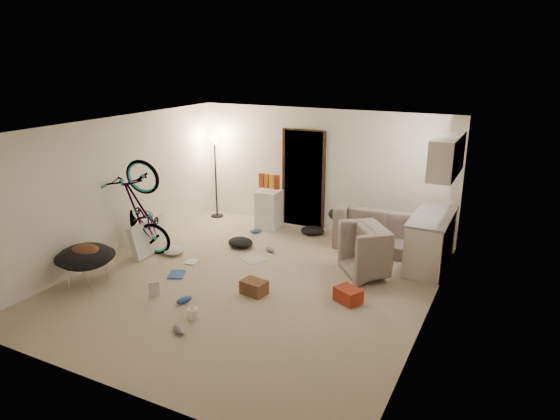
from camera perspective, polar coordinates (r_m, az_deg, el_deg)
The scene contains 38 objects.
floor at distance 8.16m, azimuth -3.35°, elevation -8.32°, with size 5.50×6.00×0.02m, color tan.
ceiling at distance 7.43m, azimuth -3.69°, elevation 9.49°, with size 5.50×6.00×0.02m, color white.
wall_back at distance 10.32m, azimuth 4.89°, elevation 4.58°, with size 5.50×0.02×2.50m, color white.
wall_front at distance 5.49m, azimuth -19.59°, elevation -8.17°, with size 5.50×0.02×2.50m, color white.
wall_left at distance 9.35m, azimuth -18.34°, elevation 2.40°, with size 0.02×6.00×2.50m, color white.
wall_right at distance 6.81m, azimuth 17.05°, elevation -2.92°, with size 0.02×6.00×2.50m, color white.
doorway at distance 10.49m, azimuth 2.75°, elevation 3.54°, with size 0.85×0.10×2.04m, color black.
door_trim at distance 10.46m, azimuth 2.68°, elevation 3.51°, with size 0.97×0.04×2.10m, color #311B11.
floor_lamp at distance 11.10m, azimuth -7.43°, elevation 5.71°, with size 0.28×0.28×1.81m.
kitchen_counter at distance 8.99m, azimuth 16.81°, elevation -3.46°, with size 0.60×1.50×0.88m, color beige.
counter_top at distance 8.85m, azimuth 17.07°, elevation -0.67°, with size 0.64×1.54×0.04m, color gray.
kitchen_uppers at distance 8.58m, azimuth 18.54°, elevation 5.90°, with size 0.38×1.40×0.65m, color beige.
sofa at distance 9.61m, azimuth 12.44°, elevation -2.70°, with size 2.02×0.79×0.59m, color #3A4139.
armchair at distance 8.54m, azimuth 11.57°, elevation -5.11°, with size 0.96×0.84×0.62m, color #3A4139.
bicycle at distance 9.33m, azimuth -15.43°, elevation -2.27°, with size 0.65×1.86×0.98m, color black.
book_asset at distance 7.94m, azimuth -14.75°, elevation -9.51°, with size 0.17×0.23×0.02m, color #9B2E17.
mini_fridge at distance 10.55m, azimuth -1.27°, elevation 0.12°, with size 0.47×0.47×0.79m, color white.
snack_box_0 at distance 10.47m, azimuth -2.12°, elevation 3.40°, with size 0.10×0.07×0.30m, color #9B2E17.
snack_box_1 at distance 10.41m, azimuth -1.54°, elevation 3.33°, with size 0.10×0.07×0.30m, color #C05918.
snack_box_2 at distance 10.36m, azimuth -0.95°, elevation 3.26°, with size 0.10×0.07×0.30m, color gold.
snack_box_3 at distance 10.30m, azimuth -0.36°, elevation 3.19°, with size 0.10×0.07×0.30m, color #9B2E17.
saucer_chair at distance 8.50m, azimuth -21.30°, elevation -5.52°, with size 0.92×0.92×0.65m.
hoodie at distance 8.38m, azimuth -21.36°, elevation -4.41°, with size 0.48×0.40×0.22m, color #542F1D.
sofa_drape at distance 9.78m, azimuth 7.16°, elevation -0.53°, with size 0.56×0.46×0.28m, color black.
tv_box at distance 9.50m, azimuth -14.74°, elevation -3.03°, with size 0.11×0.93×0.61m, color silver.
drink_case_a at distance 7.75m, azimuth -2.98°, elevation -8.81°, with size 0.38×0.27×0.22m, color brown.
drink_case_b at distance 7.57m, azimuth 7.80°, elevation -9.62°, with size 0.38×0.28×0.22m, color #9B2E17.
juicer at distance 7.17m, azimuth -9.92°, elevation -11.52°, with size 0.15×0.15×0.22m.
newspaper at distance 9.07m, azimuth -3.22°, elevation -5.49°, with size 0.38×0.49×0.01m, color #B5B1A7.
book_blue at distance 8.55m, azimuth -11.74°, elevation -7.22°, with size 0.24×0.33×0.03m, color #295096.
book_white at distance 9.01m, azimuth -10.04°, elevation -5.86°, with size 0.19×0.25×0.02m, color silver.
shoe_0 at distance 10.28m, azimuth -2.78°, elevation -2.43°, with size 0.25×0.10×0.09m, color #295096.
shoe_1 at distance 9.32m, azimuth -1.14°, elevation -4.54°, with size 0.24×0.10×0.09m, color slate.
shoe_2 at distance 7.63m, azimuth -10.91°, elevation -10.06°, with size 0.26×0.11×0.10m, color #295096.
shoe_3 at distance 6.90m, azimuth -11.48°, elevation -13.28°, with size 0.25×0.10×0.09m, color slate.
clothes_lump_a at distance 9.59m, azimuth -4.54°, elevation -3.70°, with size 0.52×0.44×0.17m, color black.
clothes_lump_b at distance 10.24m, azimuth 3.74°, elevation -2.35°, with size 0.49×0.42×0.15m, color black.
clothes_lump_c at distance 9.44m, azimuth -12.07°, elevation -4.51°, with size 0.43×0.37×0.13m, color silver.
Camera 1 is at (3.71, -6.35, 3.52)m, focal length 32.00 mm.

